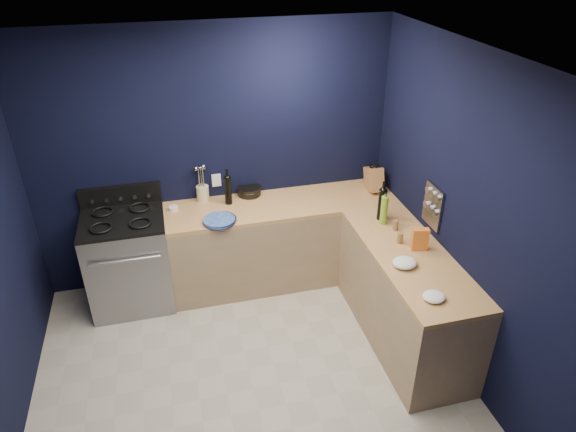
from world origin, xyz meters
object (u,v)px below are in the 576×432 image
object	(u,v)px
gas_range	(129,262)
plate_stack	(219,221)
utensil_crock	(203,193)
crouton_bag	(420,239)
knife_block	(374,179)

from	to	relation	value
gas_range	plate_stack	world-z (taller)	plate_stack
utensil_crock	plate_stack	bearing A→B (deg)	-78.79
plate_stack	utensil_crock	distance (m)	0.49
crouton_bag	knife_block	bearing A→B (deg)	100.00
plate_stack	crouton_bag	world-z (taller)	crouton_bag
utensil_crock	knife_block	size ratio (longest dim) A/B	0.63
plate_stack	knife_block	bearing A→B (deg)	9.12
knife_block	crouton_bag	size ratio (longest dim) A/B	1.22
utensil_crock	crouton_bag	distance (m)	2.15
gas_range	crouton_bag	world-z (taller)	crouton_bag
utensil_crock	crouton_bag	world-z (taller)	crouton_bag
gas_range	utensil_crock	world-z (taller)	utensil_crock
plate_stack	crouton_bag	distance (m)	1.81
plate_stack	utensil_crock	bearing A→B (deg)	101.21
gas_range	utensil_crock	size ratio (longest dim) A/B	5.95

